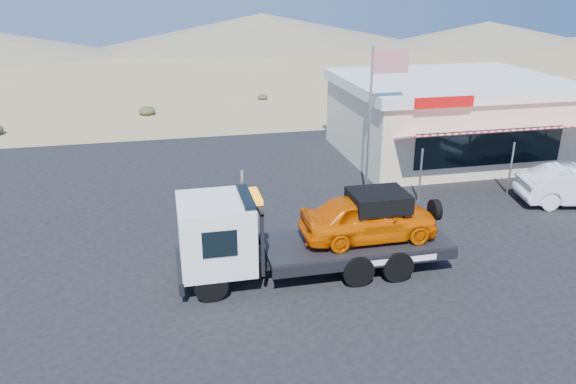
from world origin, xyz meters
name	(u,v)px	position (x,y,z in m)	size (l,w,h in m)	color
ground	(277,255)	(0.00, 0.00, 0.00)	(120.00, 120.00, 0.00)	#947F54
asphalt_lot	(312,214)	(2.00, 3.00, 0.01)	(32.00, 24.00, 0.02)	black
tow_truck	(308,229)	(0.69, -1.37, 1.46)	(8.09, 2.40, 2.71)	black
jerky_store	(447,116)	(10.50, 8.97, 1.99)	(10.40, 9.97, 3.90)	beige
flagpole	(376,105)	(4.93, 4.50, 3.76)	(1.55, 0.10, 6.00)	#99999E
distant_hills	(100,37)	(-9.77, 55.14, 1.89)	(126.00, 48.00, 4.20)	#726B59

